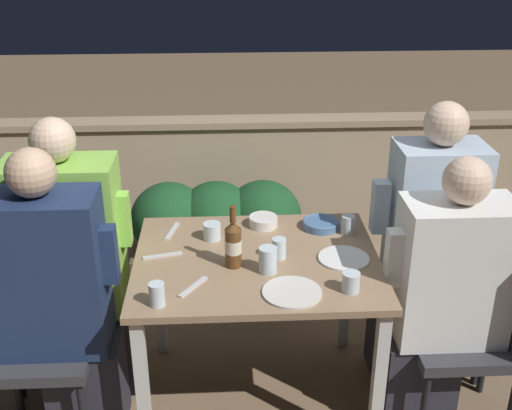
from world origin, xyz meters
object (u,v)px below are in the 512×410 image
(chair_right_far, at_px, (462,277))
(person_blue_shirt, at_px, (424,247))
(chair_right_near, at_px, (486,316))
(potted_plant, at_px, (444,228))
(chair_left_far, at_px, (35,291))
(chair_left_near, at_px, (13,327))
(person_green_blouse, at_px, (76,262))
(person_white_polo, at_px, (442,298))
(beer_bottle, at_px, (233,244))
(person_navy_jumper, at_px, (58,300))

(chair_right_far, xyz_separation_m, person_blue_shirt, (-0.20, -0.00, 0.17))
(chair_right_near, height_order, potted_plant, chair_right_near)
(chair_left_far, bearing_deg, chair_left_near, -93.61)
(chair_right_far, bearing_deg, chair_right_near, -91.30)
(person_green_blouse, bearing_deg, chair_right_far, 0.58)
(person_white_polo, height_order, chair_right_far, person_white_polo)
(person_green_blouse, xyz_separation_m, beer_bottle, (0.70, -0.20, 0.18))
(person_navy_jumper, relative_size, chair_left_far, 1.47)
(person_blue_shirt, bearing_deg, chair_right_far, 0.00)
(chair_right_far, bearing_deg, chair_left_near, -171.48)
(chair_right_near, bearing_deg, beer_bottle, 174.57)
(person_green_blouse, xyz_separation_m, person_white_polo, (1.56, -0.30, -0.04))
(chair_left_far, height_order, potted_plant, chair_left_far)
(person_navy_jumper, xyz_separation_m, chair_left_far, (-0.18, 0.28, -0.13))
(potted_plant, bearing_deg, beer_bottle, -144.67)
(person_navy_jumper, height_order, person_green_blouse, person_green_blouse)
(person_white_polo, relative_size, person_blue_shirt, 0.91)
(person_navy_jumper, xyz_separation_m, chair_right_far, (1.79, 0.30, -0.13))
(person_navy_jumper, relative_size, chair_right_near, 1.47)
(person_blue_shirt, bearing_deg, person_green_blouse, -179.35)
(person_white_polo, relative_size, chair_right_far, 1.41)
(potted_plant, bearing_deg, person_white_polo, -109.39)
(person_green_blouse, distance_m, beer_bottle, 0.75)
(chair_left_far, bearing_deg, beer_bottle, -12.60)
(person_white_polo, relative_size, potted_plant, 1.65)
(person_blue_shirt, distance_m, potted_plant, 0.75)
(chair_left_far, xyz_separation_m, person_green_blouse, (0.20, 0.00, 0.14))
(chair_left_near, height_order, person_white_polo, person_white_polo)
(chair_left_far, xyz_separation_m, person_blue_shirt, (1.77, 0.02, 0.17))
(chair_left_far, relative_size, chair_right_near, 1.00)
(person_white_polo, relative_size, beer_bottle, 4.57)
(chair_left_near, distance_m, person_white_polo, 1.78)
(chair_left_near, bearing_deg, person_green_blouse, 52.41)
(person_navy_jumper, bearing_deg, potted_plant, 25.91)
(person_green_blouse, xyz_separation_m, person_blue_shirt, (1.57, 0.02, 0.03))
(person_navy_jumper, distance_m, person_blue_shirt, 1.62)
(person_white_polo, bearing_deg, chair_right_far, 56.96)
(person_blue_shirt, xyz_separation_m, potted_plant, (0.32, 0.63, -0.23))
(chair_right_near, distance_m, potted_plant, 0.96)
(chair_left_near, distance_m, person_blue_shirt, 1.82)
(person_green_blouse, distance_m, person_blue_shirt, 1.57)
(person_blue_shirt, xyz_separation_m, beer_bottle, (-0.88, -0.22, 0.16))
(chair_right_near, relative_size, chair_right_far, 1.00)
(chair_right_near, xyz_separation_m, person_blue_shirt, (-0.19, 0.32, 0.17))
(chair_left_far, distance_m, chair_right_near, 1.98)
(chair_right_far, bearing_deg, person_blue_shirt, -180.00)
(chair_right_near, bearing_deg, chair_left_near, 179.37)
(person_white_polo, distance_m, person_blue_shirt, 0.33)
(person_blue_shirt, bearing_deg, chair_left_far, -179.42)
(chair_left_far, relative_size, person_white_polo, 0.71)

